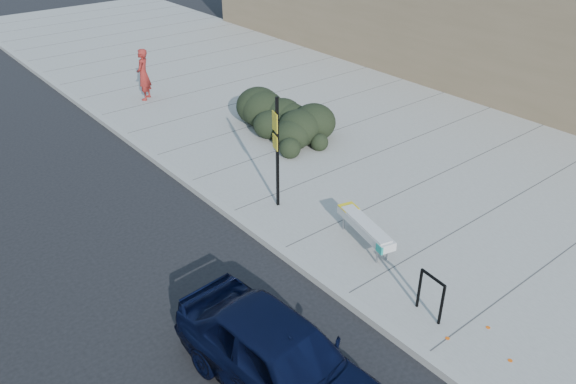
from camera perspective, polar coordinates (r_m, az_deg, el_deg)
name	(u,v)px	position (r m, az deg, el deg)	size (l,w,h in m)	color
ground	(345,301)	(11.37, 5.77, -10.97)	(120.00, 120.00, 0.00)	black
sidewalk_near	(362,141)	(17.72, 7.51, 5.17)	(11.20, 50.00, 0.15)	gray
curb_near	(209,198)	(14.57, -8.04, -0.62)	(0.22, 50.00, 0.17)	#9E9E99
bench	(365,227)	(12.47, 7.84, -3.54)	(0.84, 1.89, 0.56)	gray
bike_rack	(431,292)	(10.77, 14.33, -9.82)	(0.12, 0.62, 0.90)	black
sign_post	(277,147)	(13.26, -1.16, 4.61)	(0.15, 0.32, 2.83)	black
hedge	(279,113)	(17.71, -0.92, 8.05)	(1.80, 3.59, 1.35)	black
sedan_navy	(281,358)	(9.26, -0.67, -16.55)	(1.65, 4.11, 1.40)	black
pedestrian	(143,74)	(21.12, -14.48, 11.49)	(0.67, 0.44, 1.84)	maroon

